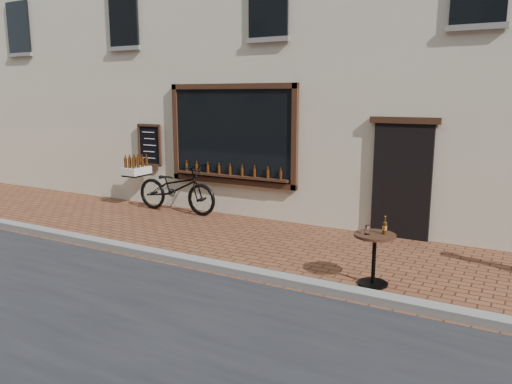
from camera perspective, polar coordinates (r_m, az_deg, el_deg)
The scene contains 5 objects.
ground at distance 7.78m, azimuth -4.33°, elevation -9.47°, with size 90.00×90.00×0.00m, color brown.
kerb at distance 7.91m, azimuth -3.52°, elevation -8.63°, with size 90.00×0.25×0.12m, color slate.
shop_building at distance 13.38m, azimuth 12.04°, elevation 20.60°, with size 28.00×6.20×10.00m.
cargo_bicycle at distance 11.87m, azimuth -9.26°, elevation 0.53°, with size 2.53×0.77×1.23m.
bistro_table at distance 7.43m, azimuth 13.39°, elevation -6.31°, with size 0.60×0.60×1.02m.
Camera 1 is at (4.07, -6.04, 2.72)m, focal length 35.00 mm.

